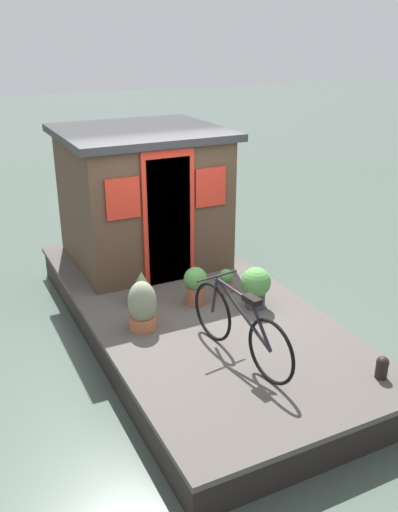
{
  "coord_description": "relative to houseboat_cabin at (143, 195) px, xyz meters",
  "views": [
    {
      "loc": [
        -5.58,
        2.66,
        3.62
      ],
      "look_at": [
        -0.2,
        0.0,
        1.16
      ],
      "focal_mm": 38.56,
      "sensor_mm": 36.0,
      "label": 1
    }
  ],
  "objects": [
    {
      "name": "potted_plant_mint",
      "position": [
        -1.57,
        -0.52,
        -0.81
      ],
      "size": [
        0.19,
        0.19,
        0.32
      ],
      "color": "#935138",
      "rests_on": "houseboat_deck"
    },
    {
      "name": "potted_plant_fern",
      "position": [
        -1.98,
        0.78,
        -0.7
      ],
      "size": [
        0.33,
        0.33,
        0.58
      ],
      "color": "#B2603D",
      "rests_on": "houseboat_deck"
    },
    {
      "name": "ground_plane",
      "position": [
        -1.64,
        0.0,
        -1.42
      ],
      "size": [
        60.0,
        60.0,
        0.0
      ],
      "primitive_type": "plane",
      "color": "#47564C"
    },
    {
      "name": "potted_plant_ivy",
      "position": [
        -1.69,
        -0.03,
        -0.71
      ],
      "size": [
        0.29,
        0.29,
        0.48
      ],
      "color": "#935138",
      "rests_on": "houseboat_deck"
    },
    {
      "name": "houseboat_deck",
      "position": [
        -1.64,
        0.0,
        -1.2
      ],
      "size": [
        5.5,
        2.63,
        0.46
      ],
      "color": "#4C4742",
      "rests_on": "ground_plane"
    },
    {
      "name": "houseboat_cabin",
      "position": [
        0.0,
        0.0,
        0.0
      ],
      "size": [
        2.09,
        2.23,
        1.92
      ],
      "color": "#4C3828",
      "rests_on": "houseboat_deck"
    },
    {
      "name": "potted_plant_thyme",
      "position": [
        -2.1,
        -0.64,
        -0.68
      ],
      "size": [
        0.37,
        0.37,
        0.52
      ],
      "color": "#38383D",
      "rests_on": "houseboat_deck"
    },
    {
      "name": "potted_plant_succulent",
      "position": [
        -1.38,
        0.57,
        -0.77
      ],
      "size": [
        0.31,
        0.31,
        0.43
      ],
      "color": "#935138",
      "rests_on": "houseboat_deck"
    },
    {
      "name": "bicycle",
      "position": [
        -3.01,
        0.12,
        -0.6
      ],
      "size": [
        1.62,
        0.5,
        0.8
      ],
      "color": "black",
      "rests_on": "houseboat_deck"
    },
    {
      "name": "mooring_bollard",
      "position": [
        -3.93,
        -0.96,
        -0.84
      ],
      "size": [
        0.13,
        0.13,
        0.24
      ],
      "color": "black",
      "rests_on": "houseboat_deck"
    }
  ]
}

